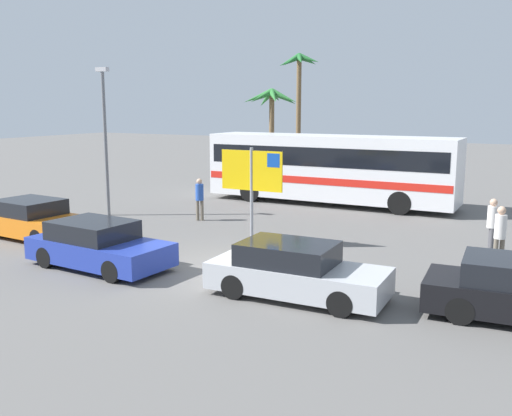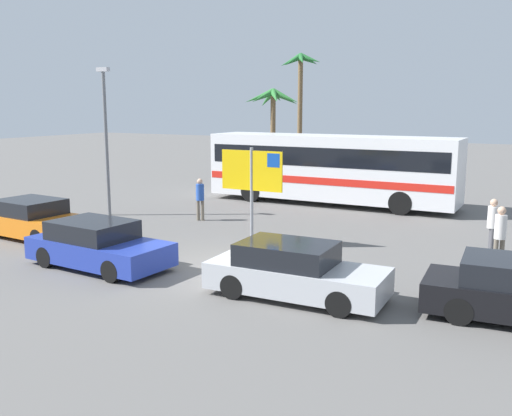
{
  "view_description": "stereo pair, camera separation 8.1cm",
  "coord_description": "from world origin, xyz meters",
  "px_view_note": "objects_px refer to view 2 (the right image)",
  "views": [
    {
      "loc": [
        8.3,
        -13.29,
        4.55
      ],
      "look_at": [
        -0.15,
        2.59,
        1.3
      ],
      "focal_mm": 40.1,
      "sensor_mm": 36.0,
      "label": 1
    },
    {
      "loc": [
        8.37,
        -13.26,
        4.55
      ],
      "look_at": [
        -0.15,
        2.59,
        1.3
      ],
      "focal_mm": 40.1,
      "sensor_mm": 36.0,
      "label": 2
    }
  ],
  "objects_px": {
    "bus_front_coach": "(331,166)",
    "car_blue": "(98,245)",
    "car_silver": "(294,272)",
    "pedestrian_crossing_lot": "(493,222)",
    "pedestrian_near_sign": "(200,196)",
    "car_orange": "(34,219)",
    "pedestrian_by_bus": "(500,232)",
    "ferry_sign": "(253,174)"
  },
  "relations": [
    {
      "from": "bus_front_coach",
      "to": "car_blue",
      "type": "relative_size",
      "value": 2.66
    },
    {
      "from": "pedestrian_near_sign",
      "to": "pedestrian_crossing_lot",
      "type": "distance_m",
      "value": 10.86
    },
    {
      "from": "car_blue",
      "to": "pedestrian_near_sign",
      "type": "relative_size",
      "value": 2.57
    },
    {
      "from": "car_blue",
      "to": "pedestrian_crossing_lot",
      "type": "bearing_deg",
      "value": 38.7
    },
    {
      "from": "car_silver",
      "to": "pedestrian_near_sign",
      "type": "bearing_deg",
      "value": 135.45
    },
    {
      "from": "pedestrian_by_bus",
      "to": "ferry_sign",
      "type": "bearing_deg",
      "value": -115.67
    },
    {
      "from": "bus_front_coach",
      "to": "car_blue",
      "type": "height_order",
      "value": "bus_front_coach"
    },
    {
      "from": "car_silver",
      "to": "pedestrian_near_sign",
      "type": "distance_m",
      "value": 9.8
    },
    {
      "from": "pedestrian_by_bus",
      "to": "pedestrian_crossing_lot",
      "type": "relative_size",
      "value": 1.02
    },
    {
      "from": "ferry_sign",
      "to": "pedestrian_near_sign",
      "type": "height_order",
      "value": "ferry_sign"
    },
    {
      "from": "car_blue",
      "to": "pedestrian_by_bus",
      "type": "xyz_separation_m",
      "value": [
        10.04,
        5.19,
        0.42
      ]
    },
    {
      "from": "bus_front_coach",
      "to": "pedestrian_near_sign",
      "type": "height_order",
      "value": "bus_front_coach"
    },
    {
      "from": "car_blue",
      "to": "car_silver",
      "type": "height_order",
      "value": "same"
    },
    {
      "from": "bus_front_coach",
      "to": "pedestrian_near_sign",
      "type": "distance_m",
      "value": 6.89
    },
    {
      "from": "bus_front_coach",
      "to": "car_orange",
      "type": "xyz_separation_m",
      "value": [
        -6.63,
        -11.28,
        -1.15
      ]
    },
    {
      "from": "car_blue",
      "to": "pedestrian_crossing_lot",
      "type": "height_order",
      "value": "pedestrian_crossing_lot"
    },
    {
      "from": "car_orange",
      "to": "pedestrian_by_bus",
      "type": "xyz_separation_m",
      "value": [
        14.66,
        3.45,
        0.42
      ]
    },
    {
      "from": "car_blue",
      "to": "car_silver",
      "type": "bearing_deg",
      "value": 6.48
    },
    {
      "from": "car_silver",
      "to": "pedestrian_near_sign",
      "type": "xyz_separation_m",
      "value": [
        -7.16,
        6.69,
        0.36
      ]
    },
    {
      "from": "car_blue",
      "to": "car_orange",
      "type": "bearing_deg",
      "value": 163.3
    },
    {
      "from": "bus_front_coach",
      "to": "car_orange",
      "type": "relative_size",
      "value": 2.78
    },
    {
      "from": "car_silver",
      "to": "pedestrian_by_bus",
      "type": "bearing_deg",
      "value": 49.04
    },
    {
      "from": "pedestrian_crossing_lot",
      "to": "car_orange",
      "type": "bearing_deg",
      "value": 2.74
    },
    {
      "from": "car_blue",
      "to": "car_orange",
      "type": "height_order",
      "value": "same"
    },
    {
      "from": "car_orange",
      "to": "car_blue",
      "type": "bearing_deg",
      "value": -16.69
    },
    {
      "from": "pedestrian_by_bus",
      "to": "bus_front_coach",
      "type": "bearing_deg",
      "value": -165.4
    },
    {
      "from": "car_blue",
      "to": "pedestrian_by_bus",
      "type": "distance_m",
      "value": 11.31
    },
    {
      "from": "car_orange",
      "to": "ferry_sign",
      "type": "bearing_deg",
      "value": 24.77
    },
    {
      "from": "pedestrian_near_sign",
      "to": "pedestrian_crossing_lot",
      "type": "height_order",
      "value": "pedestrian_crossing_lot"
    },
    {
      "from": "car_blue",
      "to": "pedestrian_crossing_lot",
      "type": "relative_size",
      "value": 2.48
    },
    {
      "from": "car_silver",
      "to": "pedestrian_by_bus",
      "type": "height_order",
      "value": "pedestrian_by_bus"
    },
    {
      "from": "ferry_sign",
      "to": "car_blue",
      "type": "distance_m",
      "value": 5.43
    },
    {
      "from": "bus_front_coach",
      "to": "pedestrian_by_bus",
      "type": "bearing_deg",
      "value": -44.25
    },
    {
      "from": "car_silver",
      "to": "pedestrian_crossing_lot",
      "type": "relative_size",
      "value": 2.47
    },
    {
      "from": "pedestrian_by_bus",
      "to": "pedestrian_near_sign",
      "type": "relative_size",
      "value": 1.06
    },
    {
      "from": "bus_front_coach",
      "to": "ferry_sign",
      "type": "xyz_separation_m",
      "value": [
        0.56,
        -8.54,
        0.54
      ]
    },
    {
      "from": "bus_front_coach",
      "to": "pedestrian_near_sign",
      "type": "xyz_separation_m",
      "value": [
        -3.18,
        -6.06,
        -0.79
      ]
    },
    {
      "from": "ferry_sign",
      "to": "bus_front_coach",
      "type": "bearing_deg",
      "value": 93.33
    },
    {
      "from": "car_orange",
      "to": "car_silver",
      "type": "height_order",
      "value": "same"
    },
    {
      "from": "ferry_sign",
      "to": "pedestrian_by_bus",
      "type": "bearing_deg",
      "value": 5.04
    },
    {
      "from": "car_blue",
      "to": "pedestrian_near_sign",
      "type": "distance_m",
      "value": 7.06
    },
    {
      "from": "car_silver",
      "to": "pedestrian_crossing_lot",
      "type": "xyz_separation_m",
      "value": [
        3.7,
        6.46,
        0.4
      ]
    }
  ]
}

